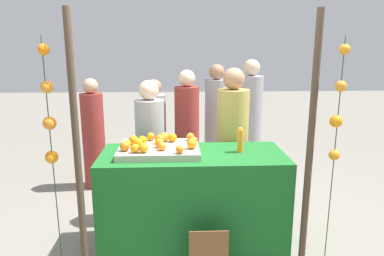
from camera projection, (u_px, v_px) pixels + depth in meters
The scene contains 32 objects.
ground_plane at pixel (193, 247), 3.40m from camera, with size 24.00×24.00×0.00m, color gray.
stall_counter at pixel (193, 202), 3.30m from camera, with size 1.67×0.73×0.95m, color #196023.
orange_tray at pixel (159, 150), 3.20m from camera, with size 0.72×0.56×0.06m, color #B2AD99.
orange_0 at pixel (127, 144), 3.13m from camera, with size 0.08×0.08×0.08m, color orange.
orange_1 at pixel (164, 137), 3.35m from camera, with size 0.09×0.09×0.09m, color orange.
orange_2 at pixel (192, 144), 3.11m from camera, with size 0.09×0.09×0.09m, color orange.
orange_3 at pixel (190, 137), 3.38m from camera, with size 0.08×0.08×0.08m, color orange.
orange_4 at pixel (180, 149), 2.97m from camera, with size 0.07×0.07×0.07m, color orange.
orange_5 at pixel (162, 146), 3.06m from camera, with size 0.07×0.07×0.07m, color orange.
orange_6 at pixel (125, 146), 3.04m from camera, with size 0.09×0.09×0.09m, color orange.
orange_7 at pixel (173, 138), 3.34m from camera, with size 0.08×0.08×0.08m, color orange.
orange_8 at pixel (144, 148), 2.99m from camera, with size 0.08×0.08×0.08m, color orange.
orange_9 at pixel (193, 141), 3.23m from camera, with size 0.08×0.08×0.08m, color orange.
orange_10 at pixel (138, 143), 3.16m from camera, with size 0.08×0.08×0.08m, color orange.
orange_11 at pixel (160, 143), 3.15m from camera, with size 0.08×0.08×0.08m, color orange.
orange_12 at pixel (142, 140), 3.23m from camera, with size 0.09×0.09×0.09m, color orange.
orange_13 at pixel (133, 140), 3.25m from camera, with size 0.09×0.09×0.09m, color orange.
orange_14 at pixel (151, 137), 3.39m from camera, with size 0.08×0.08×0.08m, color orange.
orange_15 at pixel (160, 139), 3.26m from camera, with size 0.09×0.09×0.09m, color orange.
orange_16 at pixel (135, 148), 2.99m from camera, with size 0.08×0.08×0.08m, color orange.
juice_bottle at pixel (240, 141), 3.20m from camera, with size 0.06×0.06×0.23m.
vendor_left at pixel (151, 156), 3.83m from camera, with size 0.31×0.31×1.55m.
vendor_right at pixel (232, 151), 3.81m from camera, with size 0.34×0.34×1.68m.
crowd_person_0 at pixel (94, 138), 4.74m from camera, with size 0.30×0.30×1.49m.
crowd_person_1 at pixel (155, 139), 4.71m from camera, with size 0.30×0.30×1.48m.
crowd_person_2 at pixel (250, 124), 5.10m from camera, with size 0.34×0.34×1.72m.
crowd_person_3 at pixel (216, 125), 5.19m from camera, with size 0.33×0.33×1.65m.
crowd_person_4 at pixel (187, 135), 4.65m from camera, with size 0.32×0.32×1.60m.
canopy_post_left at pixel (77, 153), 2.72m from camera, with size 0.06×0.06×2.17m, color #473828.
canopy_post_right at pixel (310, 150), 2.80m from camera, with size 0.06×0.06×2.17m, color #473828.
garland_strand_left at pixel (49, 114), 2.64m from camera, with size 0.11×0.11×1.97m.
garland_strand_right at pixel (338, 110), 2.69m from camera, with size 0.10×0.10×1.97m.
Camera 1 is at (-0.15, -3.05, 1.89)m, focal length 32.99 mm.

